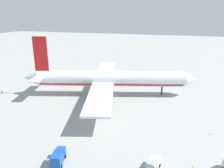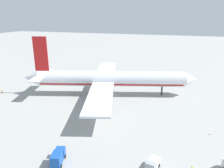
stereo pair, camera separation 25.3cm
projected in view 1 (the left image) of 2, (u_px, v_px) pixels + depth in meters
The scene contains 7 objects.
ground_plane at pixel (111, 94), 96.86m from camera, with size 600.00×600.00×0.00m, color #9E9E99.
airliner at pixel (108, 79), 94.71m from camera, with size 75.40×71.10×25.58m.
service_truck_1 at pixel (58, 157), 51.70m from camera, with size 3.66×6.15×3.23m.
service_truck_3 at pixel (153, 164), 49.64m from camera, with size 3.21×4.86×2.83m.
ground_worker_2 at pixel (2, 92), 97.91m from camera, with size 0.52×0.52×1.67m.
traffic_cone_0 at pixel (73, 66), 149.47m from camera, with size 0.36×0.36×0.55m, color orange.
traffic_cone_1 at pixel (210, 134), 64.50m from camera, with size 0.36×0.36×0.55m, color orange.
Camera 1 is at (27.81, -86.26, 34.49)m, focal length 34.45 mm.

